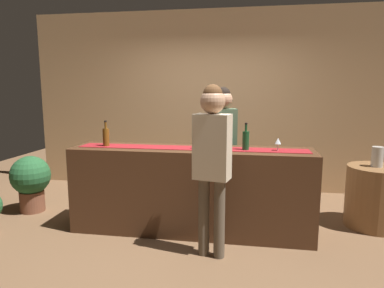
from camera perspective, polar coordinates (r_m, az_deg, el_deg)
The scene contains 13 objects.
ground_plane at distance 4.21m, azimuth -0.13°, elevation -14.04°, with size 10.00×10.00×0.00m, color brown.
back_wall at distance 5.76m, azimuth 3.08°, elevation 7.05°, with size 6.00×0.12×2.90m, color tan.
bar_counter at distance 4.04m, azimuth -0.13°, elevation -7.61°, with size 2.74×0.60×0.98m, color #472B19.
counter_runner_cloth at distance 3.93m, azimuth -0.13°, elevation -0.67°, with size 2.61×0.28×0.01m, color maroon.
wine_bottle_green at distance 3.84m, azimuth 8.83°, elevation 0.65°, with size 0.07×0.07×0.30m.
wine_bottle_amber at distance 4.17m, azimuth -13.96°, elevation 1.17°, with size 0.07×0.07×0.30m.
wine_glass_near_customer at distance 3.85m, azimuth 13.95°, elevation 0.42°, with size 0.07×0.07×0.14m.
wine_glass_mid_counter at distance 3.86m, azimuth 0.62°, elevation 0.70°, with size 0.07×0.07×0.14m.
bartender at distance 4.45m, azimuth 5.06°, elevation 1.05°, with size 0.38×0.27×1.68m.
customer_sipping at distance 3.32m, azimuth 3.33°, elevation -1.45°, with size 0.37×0.27×1.70m.
round_side_table at distance 4.75m, azimuth 27.94°, elevation -7.67°, with size 0.68×0.68×0.74m, color brown.
vase_on_side_table at distance 4.63m, azimuth 28.18°, elevation -1.86°, with size 0.13×0.13×0.24m, color #B7B2A8.
potted_plant_tall at distance 5.18m, azimuth -25.00°, elevation -5.33°, with size 0.52×0.52×0.76m.
Camera 1 is at (0.65, -3.82, 1.65)m, focal length 32.43 mm.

